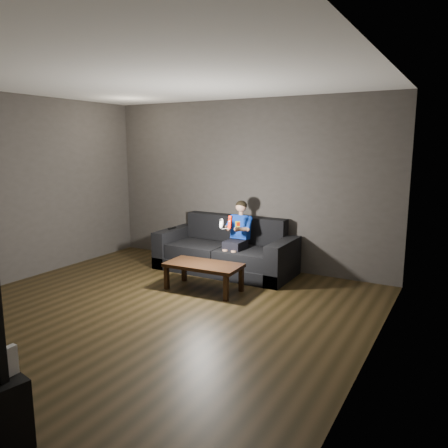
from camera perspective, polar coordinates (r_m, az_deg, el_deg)
The scene contains 12 objects.
floor at distance 5.40m, azimuth -9.74°, elevation -11.38°, with size 5.00×5.00×0.00m, color black.
back_wall at distance 7.15m, azimuth 2.72°, elevation 5.24°, with size 5.00×0.04×2.70m, color #3B3633.
left_wall at distance 6.92m, azimuth -26.40°, elevation 4.01°, with size 0.04×5.00×2.70m, color #3B3633.
right_wall at distance 3.97m, azimuth 18.81°, elevation 0.61°, with size 0.04×5.00×2.70m, color #3B3633.
ceiling at distance 5.07m, azimuth -10.71°, elevation 18.30°, with size 5.00×5.00×0.02m, color white.
sofa at distance 6.94m, azimuth 0.24°, elevation -3.91°, with size 2.19×0.94×0.84m.
child at distance 6.68m, azimuth 1.83°, elevation -0.84°, with size 0.41×0.51×1.01m.
wii_remote_red at distance 6.26m, azimuth 0.80°, elevation 0.25°, with size 0.04×0.07×0.19m.
nunchuk_white at distance 6.34m, azimuth -0.34°, elevation 0.07°, with size 0.06×0.10×0.16m.
wii_remote_black at distance 7.32m, azimuth -6.80°, elevation -0.54°, with size 0.06×0.16×0.03m.
coffee_table at distance 6.01m, azimuth -2.69°, elevation -5.65°, with size 1.07×0.57×0.38m.
wii_console at distance 3.30m, azimuth -26.62°, elevation -15.88°, with size 0.05×0.15×0.20m, color white.
Camera 1 is at (3.21, -3.85, 1.98)m, focal length 35.00 mm.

